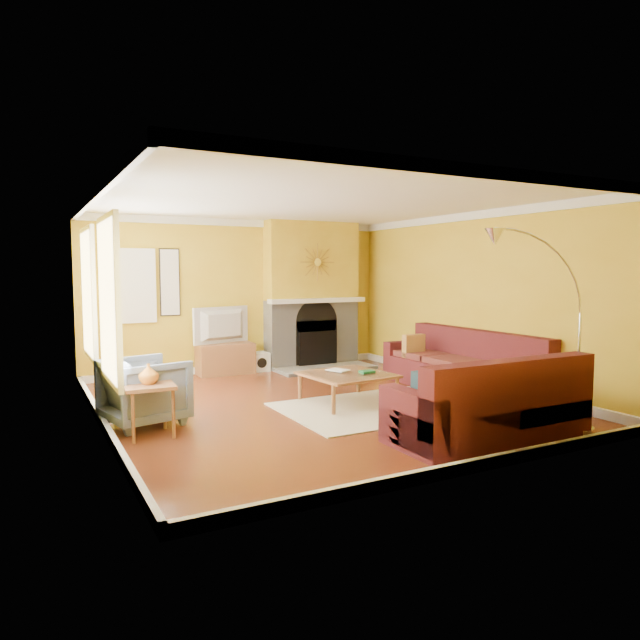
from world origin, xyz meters
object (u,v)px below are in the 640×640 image
sectional_sofa (429,372)px  side_table (150,410)px  armchair (145,391)px  arc_lamp (542,337)px  coffee_table (347,388)px  media_console (225,359)px

sectional_sofa → side_table: sectional_sofa is taller
sectional_sofa → armchair: 3.62m
side_table → arc_lamp: 4.27m
arc_lamp → coffee_table: bearing=112.2°
arc_lamp → media_console: bearing=108.1°
media_console → arc_lamp: arc_lamp is taller
sectional_sofa → arc_lamp: bearing=-87.6°
side_table → arc_lamp: size_ratio=0.26×
side_table → armchair: bearing=84.6°
media_console → arc_lamp: size_ratio=0.44×
coffee_table → side_table: size_ratio=1.86×
armchair → coffee_table: bearing=-107.7°
sectional_sofa → arc_lamp: size_ratio=1.75×
side_table → coffee_table: bearing=6.5°
coffee_table → arc_lamp: bearing=-67.8°
armchair → arc_lamp: size_ratio=0.39×
media_console → armchair: size_ratio=1.12×
armchair → side_table: 0.53m
coffee_table → armchair: bearing=175.4°
sectional_sofa → side_table: (-3.57, 0.31, -0.16)m
media_console → arc_lamp: 5.61m
media_console → armchair: (-1.88, -2.68, 0.13)m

